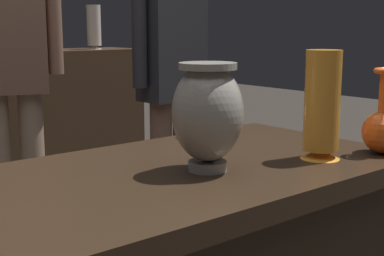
# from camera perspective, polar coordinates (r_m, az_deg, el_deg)

# --- Properties ---
(vase_centerpiece) EXTENTS (0.17, 0.17, 0.25)m
(vase_centerpiece) POSITION_cam_1_polar(r_m,az_deg,el_deg) (1.28, 1.62, 1.61)
(vase_centerpiece) COLOR gray
(vase_centerpiece) RESTS_ON display_plinth
(vase_tall_behind) EXTENTS (0.09, 0.09, 0.17)m
(vase_tall_behind) POSITION_cam_1_polar(r_m,az_deg,el_deg) (1.71, 1.32, 0.98)
(vase_tall_behind) COLOR silver
(vase_tall_behind) RESTS_ON display_plinth
(vase_left_accent) EXTENTS (0.11, 0.11, 0.23)m
(vase_left_accent) POSITION_cam_1_polar(r_m,az_deg,el_deg) (1.55, 19.16, 0.13)
(vase_left_accent) COLOR #E55B1E
(vase_left_accent) RESTS_ON display_plinth
(vase_right_accent) EXTENTS (0.10, 0.10, 0.28)m
(vase_right_accent) POSITION_cam_1_polar(r_m,az_deg,el_deg) (1.44, 13.26, 2.21)
(vase_right_accent) COLOR orange
(vase_right_accent) RESTS_ON display_plinth
(shelf_vase_far_right) EXTENTS (0.10, 0.10, 0.28)m
(shelf_vase_far_right) POSITION_cam_1_polar(r_m,az_deg,el_deg) (3.68, -10.08, 10.18)
(shelf_vase_far_right) COLOR silver
(shelf_vase_far_right) RESTS_ON back_display_shelf
(visitor_near_right) EXTENTS (0.47, 0.20, 1.57)m
(visitor_near_right) POSITION_cam_1_polar(r_m,az_deg,el_deg) (2.74, -2.07, 5.92)
(visitor_near_right) COLOR brown
(visitor_near_right) RESTS_ON ground_plane
(visitor_center_back) EXTENTS (0.44, 0.29, 1.69)m
(visitor_center_back) POSITION_cam_1_polar(r_m,az_deg,el_deg) (2.64, -18.25, 7.00)
(visitor_center_back) COLOR #846B56
(visitor_center_back) RESTS_ON ground_plane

